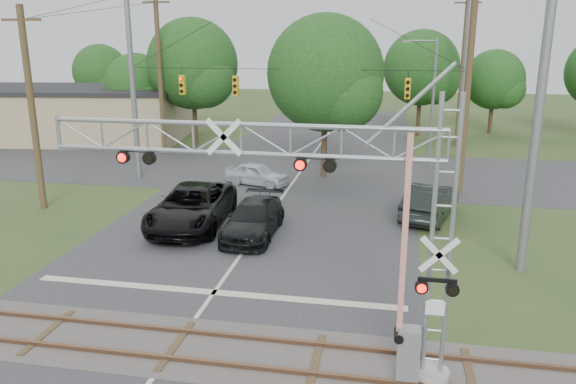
% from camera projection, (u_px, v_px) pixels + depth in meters
% --- Properties ---
extents(road_main, '(14.00, 90.00, 0.02)m').
position_uv_depth(road_main, '(248.00, 246.00, 23.42)').
color(road_main, '#2D2D30').
rests_on(road_main, ground).
extents(road_cross, '(90.00, 12.00, 0.02)m').
position_uv_depth(road_cross, '(302.00, 170.00, 36.67)').
color(road_cross, '#2D2D30').
rests_on(road_cross, ground).
extents(railroad_track, '(90.00, 3.20, 0.17)m').
position_uv_depth(railroad_track, '(176.00, 346.00, 15.84)').
color(railroad_track, '#443E3B').
rests_on(railroad_track, ground).
extents(crossing_gantry, '(10.26, 0.93, 7.29)m').
position_uv_depth(crossing_gantry, '(315.00, 207.00, 13.59)').
color(crossing_gantry, '#999993').
rests_on(crossing_gantry, ground).
extents(traffic_signal_span, '(19.34, 0.36, 11.50)m').
position_uv_depth(traffic_signal_span, '(307.00, 87.00, 31.17)').
color(traffic_signal_span, slate).
rests_on(traffic_signal_span, ground).
extents(pickup_black, '(3.48, 6.80, 1.84)m').
position_uv_depth(pickup_black, '(192.00, 206.00, 25.75)').
color(pickup_black, black).
rests_on(pickup_black, ground).
extents(car_dark, '(2.12, 5.15, 1.49)m').
position_uv_depth(car_dark, '(253.00, 219.00, 24.54)').
color(car_dark, black).
rests_on(car_dark, ground).
extents(sedan_silver, '(4.12, 2.56, 1.31)m').
position_uv_depth(sedan_silver, '(257.00, 174.00, 32.92)').
color(sedan_silver, silver).
rests_on(sedan_silver, ground).
extents(suv_dark, '(3.11, 5.40, 1.68)m').
position_uv_depth(suv_dark, '(430.00, 201.00, 26.86)').
color(suv_dark, black).
rests_on(suv_dark, ground).
extents(commercial_building, '(19.77, 11.93, 4.36)m').
position_uv_depth(commercial_building, '(73.00, 113.00, 47.15)').
color(commercial_building, tan).
rests_on(commercial_building, ground).
extents(streetlight, '(2.23, 0.23, 8.37)m').
position_uv_depth(streetlight, '(431.00, 96.00, 36.41)').
color(streetlight, slate).
rests_on(streetlight, ground).
extents(utility_poles, '(24.36, 25.39, 13.31)m').
position_uv_depth(utility_poles, '(344.00, 78.00, 33.54)').
color(utility_poles, '#43341F').
rests_on(utility_poles, ground).
extents(treeline, '(51.97, 25.50, 9.89)m').
position_uv_depth(treeline, '(329.00, 72.00, 44.50)').
color(treeline, '#3B291A').
rests_on(treeline, ground).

